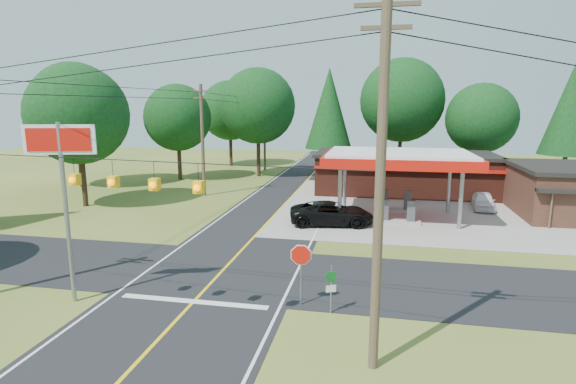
% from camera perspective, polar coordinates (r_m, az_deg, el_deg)
% --- Properties ---
extents(ground, '(120.00, 120.00, 0.00)m').
position_cam_1_polar(ground, '(23.05, -8.38, -9.97)').
color(ground, '#4C6122').
rests_on(ground, ground).
extents(main_highway, '(8.00, 120.00, 0.02)m').
position_cam_1_polar(main_highway, '(23.05, -8.38, -9.94)').
color(main_highway, black).
rests_on(main_highway, ground).
extents(cross_road, '(70.00, 7.00, 0.02)m').
position_cam_1_polar(cross_road, '(23.05, -8.38, -9.93)').
color(cross_road, black).
rests_on(cross_road, ground).
extents(lane_center_yellow, '(0.15, 110.00, 0.00)m').
position_cam_1_polar(lane_center_yellow, '(23.05, -8.38, -9.91)').
color(lane_center_yellow, yellow).
rests_on(lane_center_yellow, main_highway).
extents(gas_canopy, '(10.60, 7.40, 4.88)m').
position_cam_1_polar(gas_canopy, '(33.52, 13.88, 3.95)').
color(gas_canopy, gray).
rests_on(gas_canopy, ground).
extents(convenience_store, '(16.40, 7.55, 3.80)m').
position_cam_1_polar(convenience_store, '(43.77, 14.47, 2.41)').
color(convenience_store, '#542218').
rests_on(convenience_store, ground).
extents(utility_pole_near_right, '(1.80, 0.30, 11.50)m').
position_cam_1_polar(utility_pole_near_right, '(13.44, 11.61, 1.13)').
color(utility_pole_near_right, '#473828').
rests_on(utility_pole_near_right, ground).
extents(utility_pole_far_left, '(1.80, 0.30, 10.00)m').
position_cam_1_polar(utility_pole_far_left, '(41.32, -10.81, 6.66)').
color(utility_pole_far_left, '#473828').
rests_on(utility_pole_far_left, ground).
extents(utility_pole_north, '(0.30, 0.30, 9.50)m').
position_cam_1_polar(utility_pole_north, '(57.06, -2.99, 7.54)').
color(utility_pole_north, '#473828').
rests_on(utility_pole_north, ground).
extents(overhead_beacons, '(17.04, 2.04, 1.03)m').
position_cam_1_polar(overhead_beacons, '(16.63, -19.15, 3.50)').
color(overhead_beacons, black).
rests_on(overhead_beacons, ground).
extents(treeline_backdrop, '(70.27, 51.59, 13.30)m').
position_cam_1_polar(treeline_backdrop, '(44.74, 2.75, 10.10)').
color(treeline_backdrop, '#332316').
rests_on(treeline_backdrop, ground).
extents(suv_car, '(6.55, 6.55, 1.60)m').
position_cam_1_polar(suv_car, '(31.28, 5.57, -2.73)').
color(suv_car, black).
rests_on(suv_car, ground).
extents(sedan_car, '(4.39, 4.39, 1.35)m').
position_cam_1_polar(sedan_car, '(38.96, 23.57, -1.06)').
color(sedan_car, white).
rests_on(sedan_car, ground).
extents(big_stop_sign, '(2.72, 0.83, 7.55)m').
position_cam_1_polar(big_stop_sign, '(20.18, -26.77, 2.66)').
color(big_stop_sign, gray).
rests_on(big_stop_sign, ground).
extents(octagonal_stop_sign, '(0.91, 0.14, 2.65)m').
position_cam_1_polar(octagonal_stop_sign, '(18.55, 1.64, -8.60)').
color(octagonal_stop_sign, gray).
rests_on(octagonal_stop_sign, ground).
extents(route_sign_post, '(0.39, 0.20, 2.03)m').
position_cam_1_polar(route_sign_post, '(18.21, 5.49, -11.69)').
color(route_sign_post, gray).
rests_on(route_sign_post, ground).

